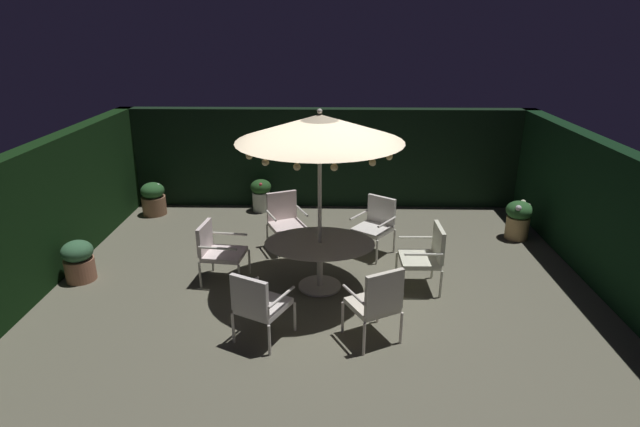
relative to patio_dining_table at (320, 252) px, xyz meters
The scene contains 16 objects.
ground_plane 0.59m from the patio_dining_table, 53.46° to the right, with size 8.63×7.82×0.02m, color #605E4C.
hedge_backdrop_rear 3.74m from the patio_dining_table, 89.40° to the left, with size 8.63×0.30×2.07m, color black.
hedge_backdrop_left 4.15m from the patio_dining_table, behind, with size 0.30×7.82×2.07m, color black.
hedge_backdrop_right 4.23m from the patio_dining_table, ahead, with size 0.30×7.82×2.07m, color black.
patio_dining_table is the anchor object (origin of this frame).
patio_umbrella 1.81m from the patio_dining_table, 119.81° to the right, with size 2.29×2.29×2.65m.
patio_chair_north 1.56m from the patio_dining_table, 114.11° to the left, with size 0.77×0.76×0.98m.
patio_chair_northeast 1.56m from the patio_dining_table, behind, with size 0.70×0.65×0.92m.
patio_chair_east 1.56m from the patio_dining_table, 116.97° to the right, with size 0.77×0.80×0.95m.
patio_chair_southeast 1.56m from the patio_dining_table, 62.46° to the right, with size 0.75×0.75×1.03m.
patio_chair_south 1.56m from the patio_dining_table, ahead, with size 0.60×0.64×0.98m.
patio_chair_southwest 1.56m from the patio_dining_table, 53.72° to the left, with size 0.81×0.81×0.96m.
potted_plant_back_center 3.52m from the patio_dining_table, 111.74° to the left, with size 0.43×0.43×0.67m.
potted_plant_back_right 3.69m from the patio_dining_table, behind, with size 0.46×0.46×0.64m.
potted_plant_left_near 4.06m from the patio_dining_table, 28.23° to the left, with size 0.48×0.48×0.71m.
potted_plant_front_corner 4.60m from the patio_dining_table, 139.25° to the left, with size 0.48×0.48×0.67m.
Camera 1 is at (0.12, -6.63, 3.71)m, focal length 28.29 mm.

